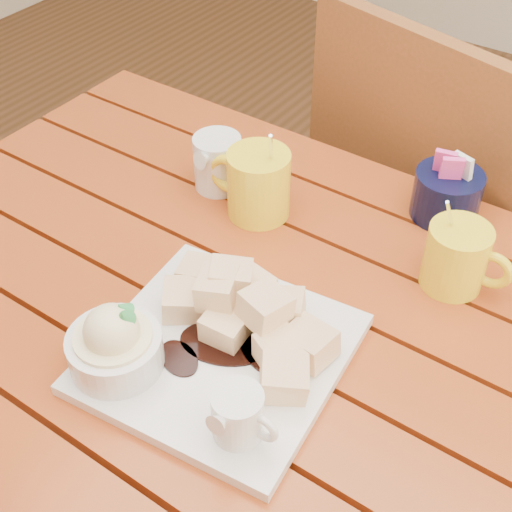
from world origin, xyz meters
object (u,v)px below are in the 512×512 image
Objects in this scene: coffee_mug_right at (458,257)px; chair_far at (431,214)px; coffee_mug_left at (257,183)px; dessert_plate at (200,342)px; table at (254,360)px.

chair_far is (-0.17, 0.39, -0.26)m from coffee_mug_right.
dessert_plate is at bearing -73.85° from coffee_mug_left.
coffee_mug_right is (0.20, 0.31, 0.01)m from dessert_plate.
coffee_mug_right is 0.50m from chair_far.
coffee_mug_left is (-0.11, 0.28, 0.02)m from dessert_plate.
dessert_plate is at bearing -91.22° from table.
dessert_plate is 0.30m from coffee_mug_left.
coffee_mug_left is at bearing 111.80° from dessert_plate.
coffee_mug_left is 0.31m from coffee_mug_right.
coffee_mug_left is at bearing 85.48° from chair_far.
table is at bearing -139.08° from coffee_mug_right.
coffee_mug_right is at bearing 127.74° from chair_far.
coffee_mug_right is at bearing 56.87° from dessert_plate.
chair_far reaches higher than dessert_plate.
coffee_mug_left is 0.52m from chair_far.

